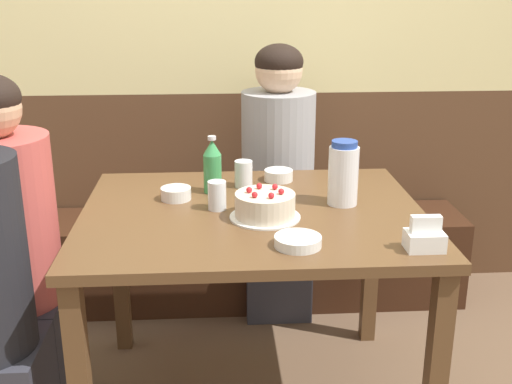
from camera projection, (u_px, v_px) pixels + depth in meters
back_wall at (239, 39)px, 3.03m from camera, size 4.80×0.04×2.50m
bench_seat at (243, 258)px, 3.15m from camera, size 2.14×0.38×0.43m
dining_table at (253, 238)px, 2.22m from camera, size 1.17×0.94×0.77m
birthday_cake at (265, 206)px, 2.11m from camera, size 0.24×0.24×0.10m
water_pitcher at (343, 174)px, 2.22m from camera, size 0.10×0.10×0.23m
soju_bottle at (212, 166)px, 2.35m from camera, size 0.07×0.07×0.21m
napkin_holder at (425, 237)px, 1.86m from camera, size 0.11×0.08×0.11m
bowl_soup_white at (279, 175)px, 2.51m from camera, size 0.11×0.11×0.04m
bowl_rice_small at (298, 241)px, 1.89m from camera, size 0.14×0.14×0.03m
bowl_side_dish at (176, 194)px, 2.29m from camera, size 0.11×0.11×0.04m
glass_water_tall at (217, 195)px, 2.19m from camera, size 0.06×0.06×0.10m
glass_tumbler_short at (244, 174)px, 2.42m from camera, size 0.07×0.07×0.10m
person_teal_shirt at (9, 257)px, 2.21m from camera, size 0.35×0.35×1.24m
person_grey_tee at (278, 187)px, 2.94m from camera, size 0.33×0.34×1.26m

